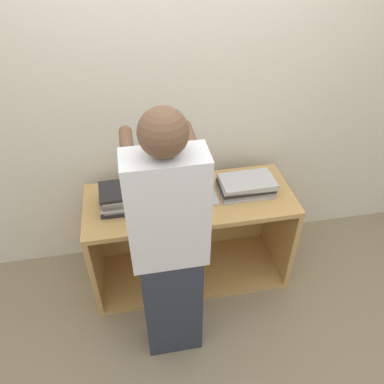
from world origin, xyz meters
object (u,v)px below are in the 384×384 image
(laptop_open, at_px, (189,189))
(person, at_px, (169,251))
(laptop_stack_right, at_px, (246,186))
(laptop_stack_left, at_px, (130,196))

(laptop_open, distance_m, person, 0.62)
(laptop_open, bearing_deg, laptop_stack_right, -6.18)
(laptop_stack_right, distance_m, person, 0.80)
(laptop_open, height_order, laptop_stack_left, laptop_open)
(laptop_stack_left, bearing_deg, laptop_stack_right, -0.14)
(laptop_open, height_order, laptop_stack_right, laptop_open)
(laptop_stack_left, distance_m, person, 0.57)
(laptop_open, distance_m, laptop_stack_right, 0.39)
(laptop_open, height_order, person, person)
(laptop_stack_right, relative_size, person, 0.22)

